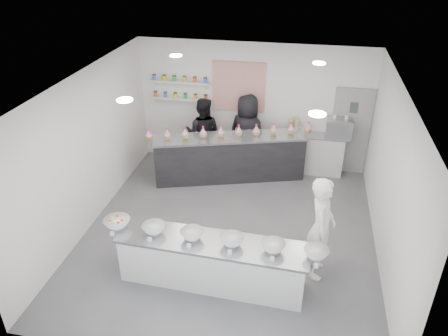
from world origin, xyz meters
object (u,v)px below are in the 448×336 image
at_px(woman_prep, 321,228).
at_px(staff_right, 247,134).
at_px(prep_counter, 212,262).
at_px(espresso_machine, 339,128).
at_px(espresso_ledge, 315,154).
at_px(staff_left, 203,133).
at_px(back_bar, 230,158).

height_order(woman_prep, staff_right, staff_right).
relative_size(prep_counter, woman_prep, 1.68).
xyz_separation_m(prep_counter, espresso_machine, (2.05, 4.15, 0.77)).
bearing_deg(espresso_ledge, staff_left, -175.71).
height_order(espresso_ledge, woman_prep, woman_prep).
height_order(espresso_ledge, espresso_machine, espresso_machine).
height_order(prep_counter, espresso_ledge, espresso_ledge).
relative_size(espresso_ledge, espresso_machine, 2.28).
bearing_deg(back_bar, staff_left, 128.95).
xyz_separation_m(espresso_machine, staff_left, (-3.16, -0.20, -0.31)).
distance_m(staff_left, staff_right, 1.07).
relative_size(back_bar, espresso_machine, 6.02).
xyz_separation_m(prep_counter, back_bar, (-0.36, 3.46, 0.11)).
distance_m(espresso_ledge, woman_prep, 3.58).
relative_size(woman_prep, staff_left, 1.05).
bearing_deg(staff_left, back_bar, 146.81).
relative_size(espresso_machine, woman_prep, 0.31).
height_order(espresso_machine, woman_prep, woman_prep).
bearing_deg(staff_right, back_bar, 77.55).
xyz_separation_m(staff_left, staff_right, (1.06, 0.02, 0.07)).
bearing_deg(espresso_ledge, back_bar, -160.23).
relative_size(prep_counter, espresso_ledge, 2.36).
bearing_deg(staff_left, espresso_ledge, -175.41).
bearing_deg(woman_prep, espresso_ledge, 4.99).
xyz_separation_m(back_bar, staff_right, (0.32, 0.52, 0.42)).
height_order(prep_counter, woman_prep, woman_prep).
height_order(prep_counter, back_bar, back_bar).
distance_m(back_bar, staff_right, 0.73).
distance_m(espresso_ledge, staff_right, 1.70).
bearing_deg(prep_counter, espresso_machine, 66.01).
xyz_separation_m(espresso_ledge, espresso_machine, (0.47, 0.00, 0.71)).
bearing_deg(espresso_machine, back_bar, -163.88).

